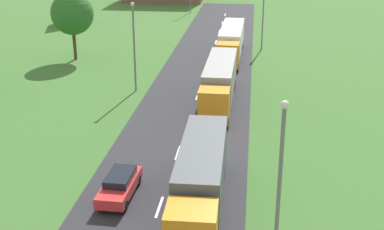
% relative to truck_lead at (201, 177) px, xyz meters
% --- Properties ---
extents(road, '(10.00, 140.00, 0.06)m').
position_rel_truck_lead_xyz_m(road, '(-2.39, 8.91, -2.08)').
color(road, '#2B2B30').
rests_on(road, ground).
extents(lane_marking_centre, '(0.16, 122.36, 0.01)m').
position_rel_truck_lead_xyz_m(lane_marking_centre, '(-2.39, 4.40, -2.04)').
color(lane_marking_centre, white).
rests_on(lane_marking_centre, road).
extents(truck_lead, '(2.68, 12.19, 3.58)m').
position_rel_truck_lead_xyz_m(truck_lead, '(0.00, 0.00, 0.00)').
color(truck_lead, orange).
rests_on(truck_lead, road).
extents(truck_second, '(2.58, 13.39, 3.63)m').
position_rel_truck_lead_xyz_m(truck_second, '(-0.21, 18.80, 0.03)').
color(truck_second, orange).
rests_on(truck_second, road).
extents(truck_third, '(2.67, 14.35, 3.54)m').
position_rel_truck_lead_xyz_m(truck_third, '(0.05, 35.82, -0.00)').
color(truck_third, orange).
rests_on(truck_third, road).
extents(car_second, '(1.86, 4.63, 1.43)m').
position_rel_truck_lead_xyz_m(car_second, '(-4.97, 0.95, -1.29)').
color(car_second, red).
rests_on(car_second, road).
extents(lamppost_lead, '(0.36, 0.36, 8.95)m').
position_rel_truck_lead_xyz_m(lamppost_lead, '(3.97, -6.18, 2.85)').
color(lamppost_lead, slate).
rests_on(lamppost_lead, ground).
extents(lamppost_second, '(0.36, 0.36, 8.58)m').
position_rel_truck_lead_xyz_m(lamppost_second, '(-8.58, 21.53, 2.67)').
color(lamppost_second, slate).
rests_on(lamppost_second, ground).
extents(lamppost_third, '(0.36, 0.36, 7.97)m').
position_rel_truck_lead_xyz_m(lamppost_third, '(3.77, 40.46, 2.35)').
color(lamppost_third, slate).
rests_on(lamppost_third, ground).
extents(tree_birch, '(4.97, 4.97, 7.96)m').
position_rel_truck_lead_xyz_m(tree_birch, '(-18.44, 32.75, 3.35)').
color(tree_birch, '#513823').
rests_on(tree_birch, ground).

